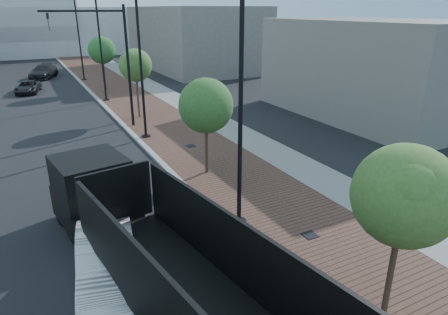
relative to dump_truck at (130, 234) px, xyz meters
name	(u,v)px	position (x,y,z in m)	size (l,w,h in m)	color
sidewalk	(122,87)	(7.22, 30.92, -1.29)	(7.00, 140.00, 0.12)	#4C2D23
concrete_strip	(147,85)	(9.92, 30.92, -1.28)	(2.40, 140.00, 0.13)	slate
curb	(88,90)	(3.72, 30.92, -1.28)	(0.30, 140.00, 0.14)	gray
dump_truck	(130,234)	(0.00, 0.00, 0.00)	(4.34, 13.52, 3.19)	black
white_sedan	(107,258)	(-0.78, -0.09, -0.58)	(1.63, 4.66, 1.54)	silver
dark_car_mid	(28,87)	(-1.65, 32.22, -0.77)	(1.90, 4.13, 1.15)	black
dark_car_far	(44,72)	(0.41, 41.07, -0.58)	(2.14, 5.27, 1.53)	black
pedestrian	(208,115)	(8.76, 13.05, -0.41)	(0.68, 0.45, 1.88)	black
streetlight_1	(238,114)	(4.21, 0.92, 3.00)	(1.44, 0.56, 9.21)	black
streetlight_2	(140,61)	(4.32, 12.92, 3.47)	(1.72, 0.56, 9.28)	black
streetlight_3	(100,51)	(4.21, 24.92, 3.00)	(1.44, 0.56, 9.21)	black
streetlight_4	(79,37)	(4.32, 36.92, 3.47)	(1.72, 0.56, 9.28)	black
traffic_mast	(114,54)	(3.42, 15.92, 3.64)	(5.09, 0.20, 8.00)	black
tree_0	(405,195)	(5.37, -5.06, 2.29)	(2.50, 2.47, 4.89)	#382619
tree_1	(207,106)	(5.37, 5.94, 2.12)	(2.60, 2.59, 4.78)	#382619
tree_2	(136,65)	(5.37, 17.94, 2.56)	(2.41, 2.36, 5.10)	#382619
tree_3	(102,50)	(5.37, 29.94, 2.60)	(2.64, 2.64, 5.28)	#382619
convention_center	(32,18)	(1.72, 75.92, 4.66)	(50.00, 30.00, 50.00)	#A3A9AD
commercial_block_ne	(193,38)	(19.72, 40.92, 2.65)	(12.00, 22.00, 8.00)	#645F5A
commercial_block_e	(375,69)	(21.72, 10.92, 2.15)	(10.00, 16.00, 7.00)	slate
utility_cover_1	(310,235)	(6.12, -1.08, -1.22)	(0.50, 0.50, 0.02)	black
utility_cover_2	(191,146)	(6.12, 9.92, -1.22)	(0.50, 0.50, 0.02)	black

